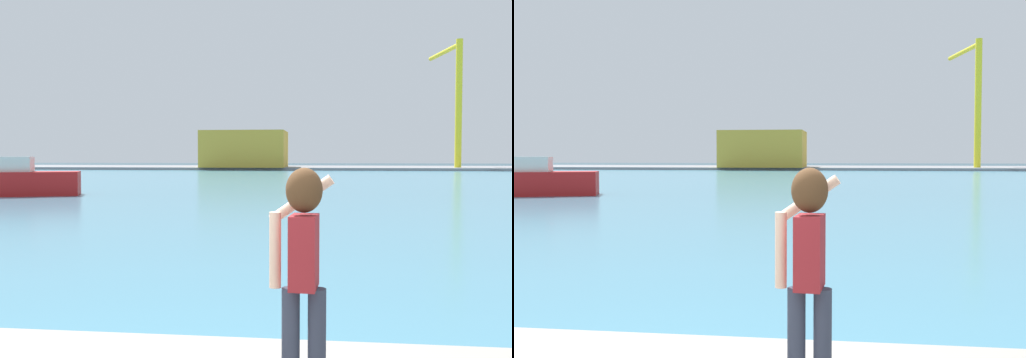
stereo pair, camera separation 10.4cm
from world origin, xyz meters
TOP-DOWN VIEW (x-y plane):
  - ground_plane at (0.00, 50.00)m, footprint 220.00×220.00m
  - harbor_water at (0.00, 52.00)m, footprint 140.00×100.00m
  - far_shore_dock at (0.00, 92.00)m, footprint 140.00×20.00m
  - person_photographer at (0.78, 0.71)m, footprint 0.53×0.56m
  - boat_moored at (-15.94, 26.82)m, footprint 6.06×3.94m
  - warehouse_left at (-11.89, 86.73)m, footprint 13.01×10.62m
  - port_crane at (20.69, 88.27)m, footprint 2.81×13.54m

SIDE VIEW (x-z plane):
  - ground_plane at x=0.00m, z-range 0.00..0.00m
  - harbor_water at x=0.00m, z-range 0.00..0.02m
  - far_shore_dock at x=0.00m, z-range 0.00..0.41m
  - boat_moored at x=-15.94m, z-range -0.25..1.95m
  - person_photographer at x=0.78m, z-range 0.67..2.41m
  - warehouse_left at x=-11.89m, z-range 0.41..6.13m
  - port_crane at x=20.69m, z-range 2.63..22.10m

